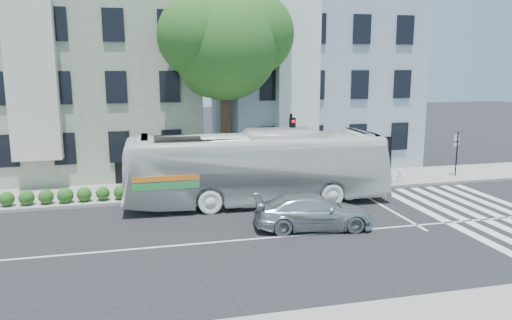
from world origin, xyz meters
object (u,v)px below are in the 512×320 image
object	(u,v)px
sedan	(313,212)
fire_hydrant	(400,176)
bus	(257,167)
traffic_signal	(291,143)

from	to	relation	value
sedan	fire_hydrant	distance (m)	9.25
sedan	bus	bearing A→B (deg)	24.39
bus	fire_hydrant	bearing A→B (deg)	-77.55
traffic_signal	bus	bearing A→B (deg)	-151.85
fire_hydrant	sedan	bearing A→B (deg)	-141.21
sedan	fire_hydrant	world-z (taller)	sedan
bus	sedan	xyz separation A→B (m)	(1.31, -4.21, -1.05)
traffic_signal	fire_hydrant	distance (m)	6.86
sedan	traffic_signal	bearing A→B (deg)	-0.66
bus	traffic_signal	world-z (taller)	traffic_signal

